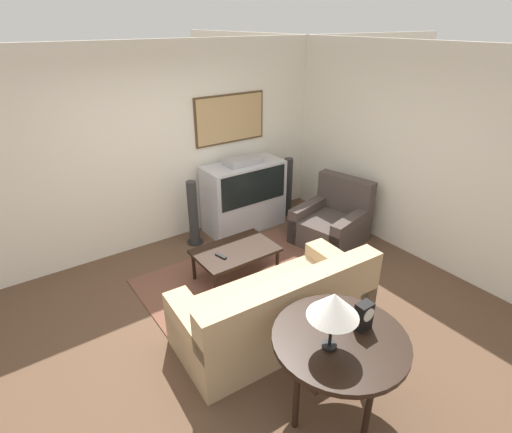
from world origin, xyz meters
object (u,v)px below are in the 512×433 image
Objects in this scene: console_table at (340,344)px; table_lamp at (334,306)px; mantel_clock at (364,316)px; speaker_tower_left at (193,215)px; coffee_table at (235,252)px; armchair at (332,223)px; speaker_tower_right at (288,188)px; couch at (277,310)px; tv at (244,195)px.

console_table is 0.47m from table_lamp.
speaker_tower_left is at bearing 87.40° from mantel_clock.
armchair is at bearing 0.30° from coffee_table.
armchair is 1.66m from coffee_table.
table_lamp reaches higher than coffee_table.
couch is at bearing -131.46° from speaker_tower_right.
speaker_tower_left reaches higher than coffee_table.
coffee_table is at bearing -147.60° from speaker_tower_right.
table_lamp reaches higher than couch.
table_lamp is (-2.15, -2.06, 0.87)m from armchair.
armchair is 1.09m from speaker_tower_right.
speaker_tower_right is (1.71, 1.09, 0.07)m from coffee_table.
coffee_table is 1.03× the size of speaker_tower_right.
armchair is 1.99m from speaker_tower_left.
armchair is at bearing 48.82° from mantel_clock.
mantel_clock is 0.24× the size of speaker_tower_left.
speaker_tower_left is (-0.00, 1.09, 0.07)m from coffee_table.
console_table is 3.75m from speaker_tower_right.
mantel_clock reaches higher than console_table.
speaker_tower_left is (-0.86, -0.00, -0.08)m from tv.
couch is 2.14m from armchair.
couch is 2.06× the size of coffee_table.
tv is 0.60× the size of couch.
tv is at bearing 72.32° from mantel_clock.
speaker_tower_left is (0.49, 3.14, -0.70)m from table_lamp.
armchair is 2.23× the size of table_lamp.
console_table is at bearing -96.42° from speaker_tower_left.
table_lamp reaches higher than tv.
speaker_tower_right is (1.91, 2.16, 0.14)m from couch.
couch is 4.20× the size of table_lamp.
tv is at bearing 51.82° from coffee_table.
coffee_table is 2.09m from console_table.
console_table is at bearing 7.37° from table_lamp.
couch is 2.13× the size of speaker_tower_left.
coffee_table is at bearing -102.39° from armchair.
tv reaches higher than speaker_tower_left.
armchair is 1.03× the size of console_table.
console_table is (-1.21, -3.12, 0.17)m from tv.
couch reaches higher than console_table.
coffee_table is 1.09m from speaker_tower_left.
tv is 3.35m from console_table.
armchair is at bearing 45.42° from console_table.
couch is 2.13× the size of speaker_tower_right.
tv is 3.31m from mantel_clock.
mantel_clock is at bearing -0.21° from table_lamp.
armchair is 1.13× the size of speaker_tower_right.
tv is 1.13× the size of armchair.
table_lamp is 3.25m from speaker_tower_left.
table_lamp is at bearing -58.97° from armchair.
table_lamp reaches higher than mantel_clock.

